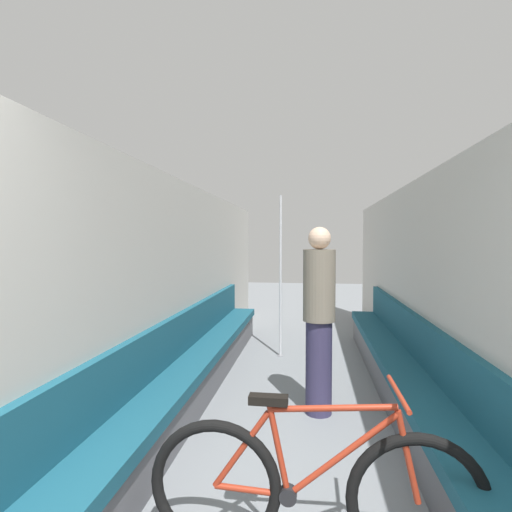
{
  "coord_description": "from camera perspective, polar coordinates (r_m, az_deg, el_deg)",
  "views": [
    {
      "loc": [
        0.14,
        -0.48,
        1.62
      ],
      "look_at": [
        -0.36,
        3.17,
        1.49
      ],
      "focal_mm": 28.0,
      "sensor_mm": 36.0,
      "label": 1
    }
  ],
  "objects": [
    {
      "name": "bicycle",
      "position": [
        2.35,
        8.12,
        -30.2
      ],
      "size": [
        1.71,
        0.46,
        0.9
      ],
      "rotation": [
        0.0,
        0.0,
        -0.34
      ],
      "color": "black",
      "rests_on": "ground"
    },
    {
      "name": "wall_right",
      "position": [
        4.01,
        24.51,
        -4.99
      ],
      "size": [
        0.1,
        9.86,
        2.28
      ],
      "primitive_type": "cube",
      "color": "beige",
      "rests_on": "ground"
    },
    {
      "name": "bench_seat_row_right",
      "position": [
        4.13,
        21.16,
        -16.75
      ],
      "size": [
        0.41,
        5.99,
        0.87
      ],
      "color": "#5B5B60",
      "rests_on": "ground"
    },
    {
      "name": "grab_pole_near",
      "position": [
        5.61,
        3.53,
        -3.21
      ],
      "size": [
        0.08,
        0.08,
        2.26
      ],
      "color": "gray",
      "rests_on": "ground"
    },
    {
      "name": "bench_seat_row_left",
      "position": [
        4.2,
        -9.57,
        -16.3
      ],
      "size": [
        0.41,
        5.99,
        0.87
      ],
      "color": "#5B5B60",
      "rests_on": "ground"
    },
    {
      "name": "wall_left",
      "position": [
        4.1,
        -12.68,
        -4.69
      ],
      "size": [
        0.1,
        9.86,
        2.28
      ],
      "primitive_type": "cube",
      "color": "beige",
      "rests_on": "ground"
    },
    {
      "name": "passenger_standing",
      "position": [
        3.82,
        8.99,
        -8.66
      ],
      "size": [
        0.3,
        0.3,
        1.76
      ],
      "rotation": [
        0.0,
        0.0,
        -2.32
      ],
      "color": "#332D4C",
      "rests_on": "ground"
    }
  ]
}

